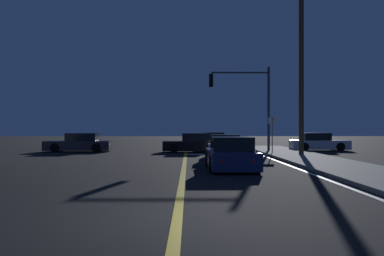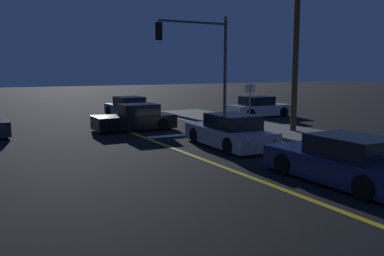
{
  "view_description": "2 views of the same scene",
  "coord_description": "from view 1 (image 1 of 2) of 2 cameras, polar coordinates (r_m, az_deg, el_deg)",
  "views": [
    {
      "loc": [
        0.22,
        -7.91,
        1.7
      ],
      "look_at": [
        0.41,
        17.98,
        1.71
      ],
      "focal_mm": 39.38,
      "sensor_mm": 36.0,
      "label": 1
    },
    {
      "loc": [
        -7.17,
        1.51,
        3.13
      ],
      "look_at": [
        1.3,
        17.13,
        0.63
      ],
      "focal_mm": 39.3,
      "sensor_mm": 36.0,
      "label": 2
    }
  ],
  "objects": [
    {
      "name": "street_sign_corner",
      "position": [
        27.17,
        10.82,
        -0.17
      ],
      "size": [
        0.56,
        0.11,
        2.42
      ],
      "color": "slate",
      "rests_on": "ground"
    },
    {
      "name": "car_far_approaching_teal",
      "position": [
        35.8,
        2.93,
        -1.8
      ],
      "size": [
        2.04,
        4.28,
        1.34
      ],
      "rotation": [
        0.0,
        0.0,
        0.03
      ],
      "color": "#195960",
      "rests_on": "ground"
    },
    {
      "name": "sidewalk_right",
      "position": [
        19.43,
        18.85,
        -4.81
      ],
      "size": [
        3.2,
        37.33,
        0.15
      ],
      "primitive_type": "cube",
      "color": "slate",
      "rests_on": "ground"
    },
    {
      "name": "car_side_waiting_white",
      "position": [
        33.27,
        16.76,
        -1.94
      ],
      "size": [
        4.34,
        1.97,
        1.34
      ],
      "rotation": [
        0.0,
        0.0,
        -1.6
      ],
      "color": "silver",
      "rests_on": "ground"
    },
    {
      "name": "car_distant_tail_black",
      "position": [
        29.8,
        0.17,
        -2.17
      ],
      "size": [
        4.18,
        1.95,
        1.34
      ],
      "rotation": [
        0.0,
        0.0,
        1.55
      ],
      "color": "black",
      "rests_on": "ground"
    },
    {
      "name": "lane_line_center",
      "position": [
        18.36,
        -1.1,
        -5.31
      ],
      "size": [
        0.2,
        35.25,
        0.01
      ],
      "primitive_type": "cube",
      "color": "gold",
      "rests_on": "ground"
    },
    {
      "name": "car_following_oncoming_silver",
      "position": [
        23.59,
        4.4,
        -2.73
      ],
      "size": [
        2.05,
        4.62,
        1.34
      ],
      "rotation": [
        0.0,
        0.0,
        -0.04
      ],
      "color": "#B2B5BA",
      "rests_on": "ground"
    },
    {
      "name": "traffic_signal_near_right",
      "position": [
        29.82,
        7.5,
        4.44
      ],
      "size": [
        4.27,
        0.28,
        6.0
      ],
      "rotation": [
        0.0,
        0.0,
        3.14
      ],
      "color": "#38383D",
      "rests_on": "ground"
    },
    {
      "name": "car_parked_curb_charcoal",
      "position": [
        31.49,
        -15.01,
        -2.05
      ],
      "size": [
        4.74,
        2.1,
        1.34
      ],
      "rotation": [
        0.0,
        0.0,
        1.61
      ],
      "color": "#2D2D33",
      "rests_on": "ground"
    },
    {
      "name": "lane_line_edge_right",
      "position": [
        18.91,
        13.53,
        -5.16
      ],
      "size": [
        0.16,
        35.25,
        0.01
      ],
      "primitive_type": "cube",
      "color": "white",
      "rests_on": "ground"
    },
    {
      "name": "utility_pole_right",
      "position": [
        26.17,
        14.59,
        8.98
      ],
      "size": [
        1.47,
        0.29,
        11.23
      ],
      "color": "#4C3823",
      "rests_on": "ground"
    },
    {
      "name": "stop_bar",
      "position": [
        27.3,
        4.4,
        -3.57
      ],
      "size": [
        5.01,
        0.5,
        0.01
      ],
      "primitive_type": "cube",
      "color": "white",
      "rests_on": "ground"
    },
    {
      "name": "ground_plane",
      "position": [
        8.1,
        -2.01,
        -12.15
      ],
      "size": [
        160.0,
        160.0,
        0.0
      ],
      "primitive_type": "plane",
      "color": "black"
    },
    {
      "name": "car_lead_oncoming_navy",
      "position": [
        17.51,
        5.28,
        -3.68
      ],
      "size": [
        1.99,
        4.71,
        1.34
      ],
      "rotation": [
        0.0,
        0.0,
        0.01
      ],
      "color": "navy",
      "rests_on": "ground"
    }
  ]
}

